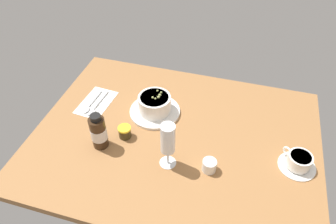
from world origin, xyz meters
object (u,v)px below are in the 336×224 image
at_px(porridge_bowl, 155,105).
at_px(sauce_bottle_brown, 99,132).
at_px(creamer_jug, 210,166).
at_px(jam_jar, 125,132).
at_px(cutlery_setting, 96,103).
at_px(wine_glass, 168,141).
at_px(coffee_cup, 298,162).

relative_size(porridge_bowl, sauce_bottle_brown, 1.38).
xyz_separation_m(creamer_jug, jam_jar, (0.34, -0.07, 0.00)).
distance_m(cutlery_setting, creamer_jug, 0.58).
distance_m(porridge_bowl, creamer_jug, 0.36).
distance_m(cutlery_setting, wine_glass, 0.47).
distance_m(porridge_bowl, wine_glass, 0.28).
distance_m(porridge_bowl, jam_jar, 0.18).
distance_m(porridge_bowl, sauce_bottle_brown, 0.27).
bearing_deg(cutlery_setting, porridge_bowl, -176.54).
xyz_separation_m(porridge_bowl, cutlery_setting, (0.27, 0.02, -0.04)).
relative_size(jam_jar, sauce_bottle_brown, 0.33).
xyz_separation_m(cutlery_setting, sauce_bottle_brown, (-0.12, 0.21, 0.07)).
bearing_deg(cutlery_setting, sauce_bottle_brown, 120.70).
xyz_separation_m(cutlery_setting, jam_jar, (-0.20, 0.14, 0.02)).
relative_size(coffee_cup, jam_jar, 2.60).
relative_size(coffee_cup, creamer_jug, 2.23).
height_order(wine_glass, sauce_bottle_brown, wine_glass).
height_order(porridge_bowl, wine_glass, wine_glass).
height_order(wine_glass, jam_jar, wine_glass).
bearing_deg(creamer_jug, porridge_bowl, -39.75).
relative_size(cutlery_setting, wine_glass, 1.06).
distance_m(creamer_jug, jam_jar, 0.35).
bearing_deg(coffee_cup, creamer_jug, 18.75).
relative_size(cutlery_setting, jam_jar, 3.94).
xyz_separation_m(coffee_cup, jam_jar, (0.64, 0.03, -0.00)).
bearing_deg(jam_jar, coffee_cup, -176.97).
distance_m(cutlery_setting, sauce_bottle_brown, 0.25).
relative_size(cutlery_setting, creamer_jug, 3.38).
bearing_deg(creamer_jug, coffee_cup, -161.25).
height_order(coffee_cup, sauce_bottle_brown, sauce_bottle_brown).
bearing_deg(coffee_cup, jam_jar, 3.03).
height_order(cutlery_setting, coffee_cup, coffee_cup).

